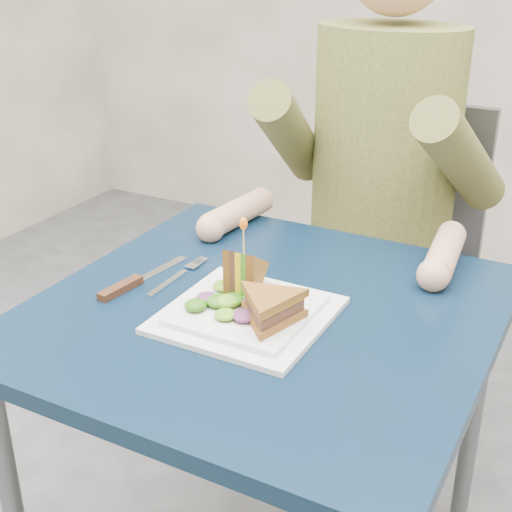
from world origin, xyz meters
The scene contains 12 objects.
table centered at (0.00, 0.00, 0.65)m, with size 0.75×0.75×0.73m.
chair centered at (0.00, 0.69, 0.54)m, with size 0.42×0.40×0.93m.
diner centered at (0.00, 0.58, 0.91)m, with size 0.54×0.59×0.74m.
plate centered at (-0.01, -0.05, 0.74)m, with size 0.26×0.26×0.02m.
sandwich_flat centered at (0.05, -0.07, 0.78)m, with size 0.18×0.18×0.05m.
sandwich_upright centered at (-0.04, 0.00, 0.78)m, with size 0.08×0.12×0.12m.
fork centered at (-0.19, 0.02, 0.73)m, with size 0.02×0.18×0.01m.
knife centered at (-0.25, -0.05, 0.74)m, with size 0.04×0.22×0.02m.
toothpick centered at (-0.04, 0.00, 0.85)m, with size 0.00×0.00×0.06m, color tan.
toothpick_frill centered at (-0.04, 0.00, 0.88)m, with size 0.01×0.01×0.02m, color orange.
lettuce_spill centered at (0.00, -0.04, 0.76)m, with size 0.15×0.13×0.02m, color #337A14, non-canonical shape.
onion_ring centered at (0.01, -0.04, 0.77)m, with size 0.04×0.04×0.01m, color #9E4C7A.
Camera 1 is at (0.49, -0.94, 1.31)m, focal length 50.00 mm.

